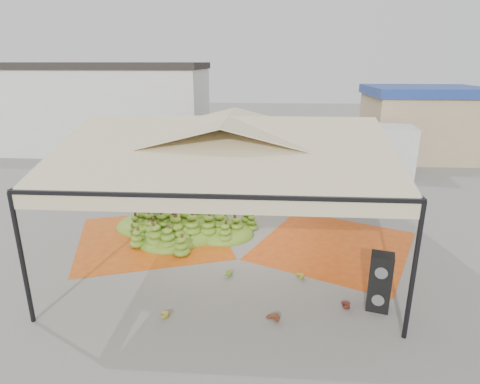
# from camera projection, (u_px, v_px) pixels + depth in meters

# --- Properties ---
(ground) EXTENTS (90.00, 90.00, 0.00)m
(ground) POSITION_uv_depth(u_px,v_px,m) (230.00, 247.00, 12.38)
(ground) COLOR slate
(ground) RESTS_ON ground
(canopy_tent) EXTENTS (8.10, 8.10, 4.00)m
(canopy_tent) POSITION_uv_depth(u_px,v_px,m) (229.00, 141.00, 11.36)
(canopy_tent) COLOR black
(canopy_tent) RESTS_ON ground
(building_white) EXTENTS (14.30, 6.30, 5.40)m
(building_white) POSITION_uv_depth(u_px,v_px,m) (94.00, 107.00, 25.47)
(building_white) COLOR silver
(building_white) RESTS_ON ground
(building_tan) EXTENTS (6.30, 5.30, 4.10)m
(building_tan) POSITION_uv_depth(u_px,v_px,m) (421.00, 122.00, 23.41)
(building_tan) COLOR tan
(building_tan) RESTS_ON ground
(tarp_left) EXTENTS (5.70, 5.56, 0.01)m
(tarp_left) POSITION_uv_depth(u_px,v_px,m) (153.00, 237.00, 13.05)
(tarp_left) COLOR #C45E12
(tarp_left) RESTS_ON ground
(tarp_right) EXTENTS (5.70, 5.81, 0.01)m
(tarp_right) POSITION_uv_depth(u_px,v_px,m) (334.00, 245.00, 12.46)
(tarp_right) COLOR #CA5C13
(tarp_right) RESTS_ON ground
(banana_heap) EXTENTS (6.09, 5.57, 1.07)m
(banana_heap) POSITION_uv_depth(u_px,v_px,m) (186.00, 216.00, 13.36)
(banana_heap) COLOR #517418
(banana_heap) RESTS_ON ground
(hand_yellow_a) EXTENTS (0.55, 0.49, 0.22)m
(hand_yellow_a) POSITION_uv_depth(u_px,v_px,m) (297.00, 275.00, 10.53)
(hand_yellow_a) COLOR #AD7F22
(hand_yellow_a) RESTS_ON ground
(hand_yellow_b) EXTENTS (0.53, 0.48, 0.20)m
(hand_yellow_b) POSITION_uv_depth(u_px,v_px,m) (161.00, 314.00, 8.92)
(hand_yellow_b) COLOR #B29123
(hand_yellow_b) RESTS_ON ground
(hand_red_a) EXTENTS (0.54, 0.46, 0.23)m
(hand_red_a) POSITION_uv_depth(u_px,v_px,m) (342.00, 304.00, 9.28)
(hand_red_a) COLOR #581914
(hand_red_a) RESTS_ON ground
(hand_red_b) EXTENTS (0.65, 0.63, 0.23)m
(hand_red_b) POSITION_uv_depth(u_px,v_px,m) (271.00, 318.00, 8.76)
(hand_red_b) COLOR #5E2A15
(hand_red_b) RESTS_ON ground
(hand_green) EXTENTS (0.53, 0.45, 0.22)m
(hand_green) POSITION_uv_depth(u_px,v_px,m) (225.00, 271.00, 10.71)
(hand_green) COLOR #497518
(hand_green) RESTS_ON ground
(hanging_bunches) EXTENTS (1.74, 0.24, 0.20)m
(hanging_bunches) POSITION_uv_depth(u_px,v_px,m) (282.00, 158.00, 12.31)
(hanging_bunches) COLOR #467418
(hanging_bunches) RESTS_ON ground
(speaker_stack) EXTENTS (0.60, 0.56, 1.38)m
(speaker_stack) POSITION_uv_depth(u_px,v_px,m) (380.00, 282.00, 9.10)
(speaker_stack) COLOR black
(speaker_stack) RESTS_ON ground
(banana_leaves) EXTENTS (0.96, 1.36, 3.70)m
(banana_leaves) POSITION_uv_depth(u_px,v_px,m) (173.00, 221.00, 14.39)
(banana_leaves) COLOR #227820
(banana_leaves) RESTS_ON ground
(vendor) EXTENTS (0.69, 0.57, 1.61)m
(vendor) POSITION_uv_depth(u_px,v_px,m) (210.00, 191.00, 15.10)
(vendor) COLOR gray
(vendor) RESTS_ON ground
(truck_left) EXTENTS (8.11, 4.40, 2.64)m
(truck_left) POSITION_uv_depth(u_px,v_px,m) (241.00, 142.00, 19.98)
(truck_left) COLOR #4E3A1A
(truck_left) RESTS_ON ground
(truck_right) EXTENTS (7.34, 3.41, 2.42)m
(truck_right) POSITION_uv_depth(u_px,v_px,m) (346.00, 143.00, 20.39)
(truck_right) COLOR #50391A
(truck_right) RESTS_ON ground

